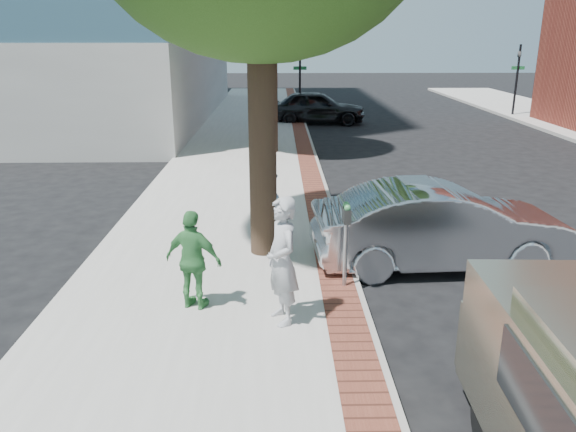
{
  "coord_description": "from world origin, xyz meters",
  "views": [
    {
      "loc": [
        -0.32,
        -8.51,
        4.24
      ],
      "look_at": [
        -0.14,
        0.91,
        1.2
      ],
      "focal_mm": 35.0,
      "sensor_mm": 36.0,
      "label": 1
    }
  ],
  "objects_px": {
    "person_green": "(194,260)",
    "sedan_silver": "(442,226)",
    "person_officer": "(269,210)",
    "person_gray": "(282,261)",
    "bg_car": "(317,107)",
    "parking_meter": "(346,227)"
  },
  "relations": [
    {
      "from": "parking_meter",
      "to": "person_officer",
      "type": "bearing_deg",
      "value": 125.43
    },
    {
      "from": "person_gray",
      "to": "person_green",
      "type": "height_order",
      "value": "person_gray"
    },
    {
      "from": "person_officer",
      "to": "sedan_silver",
      "type": "bearing_deg",
      "value": -144.45
    },
    {
      "from": "bg_car",
      "to": "person_gray",
      "type": "bearing_deg",
      "value": 179.04
    },
    {
      "from": "parking_meter",
      "to": "person_officer",
      "type": "xyz_separation_m",
      "value": [
        -1.32,
        1.85,
        -0.26
      ]
    },
    {
      "from": "parking_meter",
      "to": "person_officer",
      "type": "distance_m",
      "value": 2.29
    },
    {
      "from": "parking_meter",
      "to": "sedan_silver",
      "type": "xyz_separation_m",
      "value": [
        1.97,
        1.21,
        -0.41
      ]
    },
    {
      "from": "person_green",
      "to": "bg_car",
      "type": "distance_m",
      "value": 20.63
    },
    {
      "from": "person_green",
      "to": "bg_car",
      "type": "bearing_deg",
      "value": -79.18
    },
    {
      "from": "person_officer",
      "to": "sedan_silver",
      "type": "distance_m",
      "value": 3.35
    },
    {
      "from": "person_gray",
      "to": "parking_meter",
      "type": "bearing_deg",
      "value": 118.36
    },
    {
      "from": "person_gray",
      "to": "sedan_silver",
      "type": "bearing_deg",
      "value": 108.41
    },
    {
      "from": "person_gray",
      "to": "bg_car",
      "type": "distance_m",
      "value": 20.93
    },
    {
      "from": "parking_meter",
      "to": "person_gray",
      "type": "xyz_separation_m",
      "value": [
        -1.08,
        -1.22,
        -0.09
      ]
    },
    {
      "from": "person_gray",
      "to": "sedan_silver",
      "type": "xyz_separation_m",
      "value": [
        3.04,
        2.43,
        -0.32
      ]
    },
    {
      "from": "parking_meter",
      "to": "person_gray",
      "type": "distance_m",
      "value": 1.63
    },
    {
      "from": "person_green",
      "to": "sedan_silver",
      "type": "xyz_separation_m",
      "value": [
        4.4,
        1.96,
        -0.15
      ]
    },
    {
      "from": "parking_meter",
      "to": "person_green",
      "type": "height_order",
      "value": "person_green"
    },
    {
      "from": "parking_meter",
      "to": "bg_car",
      "type": "xyz_separation_m",
      "value": [
        0.85,
        19.62,
        -0.38
      ]
    },
    {
      "from": "person_gray",
      "to": "bg_car",
      "type": "height_order",
      "value": "person_gray"
    },
    {
      "from": "person_green",
      "to": "bg_car",
      "type": "height_order",
      "value": "person_green"
    },
    {
      "from": "sedan_silver",
      "to": "bg_car",
      "type": "bearing_deg",
      "value": 0.03
    }
  ]
}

